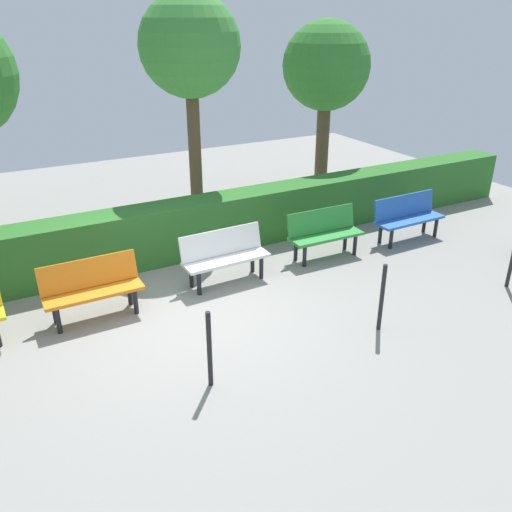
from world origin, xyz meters
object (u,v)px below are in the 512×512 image
object	(u,v)px
bench_white	(224,254)
bench_orange	(92,287)
bench_green	(324,232)
tree_mid	(190,49)
bench_blue	(407,216)
tree_near	(326,68)

from	to	relation	value
bench_white	bench_orange	world-z (taller)	same
bench_green	tree_mid	distance (m)	4.12
bench_green	bench_white	bearing A→B (deg)	2.71
bench_blue	bench_white	distance (m)	3.87
bench_white	bench_green	bearing A→B (deg)	179.80
bench_white	tree_near	distance (m)	5.72
tree_near	tree_mid	bearing A→B (deg)	10.35
bench_white	tree_near	xyz separation A→B (m)	(-4.09, -3.18, 2.43)
bench_blue	bench_orange	xyz separation A→B (m)	(6.01, 0.05, -0.00)
bench_white	tree_near	bearing A→B (deg)	-143.53
bench_orange	tree_near	bearing A→B (deg)	-152.58
bench_blue	bench_white	xyz separation A→B (m)	(3.87, -0.06, -0.00)
bench_orange	tree_mid	bearing A→B (deg)	-136.27
bench_blue	bench_green	world-z (taller)	bench_blue
bench_orange	tree_near	distance (m)	7.45
bench_blue	tree_near	size ratio (longest dim) A/B	0.37
bench_blue	bench_white	size ratio (longest dim) A/B	1.01
bench_blue	bench_green	xyz separation A→B (m)	(1.88, -0.10, -0.00)
bench_blue	tree_mid	size ratio (longest dim) A/B	0.33
bench_blue	bench_orange	world-z (taller)	bench_blue
tree_mid	bench_blue	bearing A→B (deg)	141.72
bench_blue	tree_mid	world-z (taller)	tree_mid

